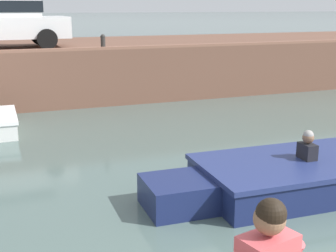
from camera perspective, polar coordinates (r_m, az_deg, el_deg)
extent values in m
plane|color=#4C605B|center=(9.13, -0.39, -4.53)|extent=(400.00, 400.00, 0.00)
cube|color=brown|center=(17.02, -10.51, 7.08)|extent=(60.00, 6.00, 1.71)
cube|color=brown|center=(14.11, -8.51, 9.33)|extent=(60.00, 0.24, 0.08)
cube|color=navy|center=(7.09, 1.22, -8.30)|extent=(1.03, 0.99, 0.46)
cube|color=black|center=(7.99, 16.56, -3.58)|extent=(0.21, 0.33, 0.44)
sphere|color=brown|center=(7.90, 16.73, -1.37)|extent=(0.19, 0.19, 0.19)
sphere|color=gray|center=(7.89, 16.75, -1.09)|extent=(0.17, 0.17, 0.17)
cube|color=white|center=(15.31, -19.66, 11.23)|extent=(3.97, 1.78, 0.64)
cube|color=white|center=(15.30, -19.25, 13.59)|extent=(2.00, 1.54, 0.60)
cube|color=black|center=(15.30, -19.25, 13.59)|extent=(2.08, 1.58, 0.33)
cylinder|color=black|center=(14.56, -14.51, 10.21)|extent=(0.60, 0.19, 0.60)
cylinder|color=black|center=(16.30, -15.35, 10.57)|extent=(0.60, 0.19, 0.60)
cylinder|color=#2D2B28|center=(14.27, -7.92, 9.95)|extent=(0.14, 0.14, 0.35)
sphere|color=#2D2B28|center=(14.26, -7.95, 10.73)|extent=(0.15, 0.15, 0.15)
sphere|color=brown|center=(2.94, 12.27, -11.02)|extent=(0.20, 0.20, 0.20)
sphere|color=black|center=(2.91, 12.46, -10.37)|extent=(0.19, 0.19, 0.19)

